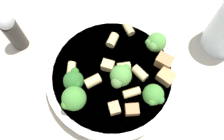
{
  "coord_description": "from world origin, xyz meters",
  "views": [
    {
      "loc": [
        0.1,
        0.12,
        0.38
      ],
      "look_at": [
        0.0,
        0.0,
        0.04
      ],
      "focal_mm": 35.0,
      "sensor_mm": 36.0,
      "label": 1
    }
  ],
  "objects_px": {
    "broccoli_floret_4": "(156,43)",
    "chicken_chunk_0": "(166,77)",
    "broccoli_floret_0": "(121,76)",
    "rigatoni_2": "(129,29)",
    "pepper_shaker": "(13,32)",
    "chicken_chunk_2": "(164,61)",
    "rigatoni_5": "(140,73)",
    "rigatoni_4": "(112,40)",
    "pasta_bowl": "(112,75)",
    "rigatoni_1": "(71,68)",
    "chicken_chunk_4": "(114,108)",
    "rigatoni_0": "(132,92)",
    "rigatoni_3": "(124,67)",
    "chicken_chunk_1": "(106,67)",
    "chicken_chunk_3": "(132,110)",
    "broccoli_floret_2": "(74,81)",
    "broccoli_floret_1": "(73,99)",
    "rigatoni_6": "(93,81)",
    "broccoli_floret_3": "(154,95)"
  },
  "relations": [
    {
      "from": "broccoli_floret_4",
      "to": "chicken_chunk_0",
      "type": "distance_m",
      "value": 0.06
    },
    {
      "from": "broccoli_floret_0",
      "to": "rigatoni_2",
      "type": "xyz_separation_m",
      "value": [
        -0.08,
        -0.07,
        -0.02
      ]
    },
    {
      "from": "broccoli_floret_0",
      "to": "pepper_shaker",
      "type": "height_order",
      "value": "pepper_shaker"
    },
    {
      "from": "chicken_chunk_2",
      "to": "rigatoni_5",
      "type": "bearing_deg",
      "value": -13.67
    },
    {
      "from": "rigatoni_4",
      "to": "chicken_chunk_0",
      "type": "bearing_deg",
      "value": 102.07
    },
    {
      "from": "pasta_bowl",
      "to": "rigatoni_1",
      "type": "relative_size",
      "value": 11.33
    },
    {
      "from": "rigatoni_2",
      "to": "chicken_chunk_4",
      "type": "xyz_separation_m",
      "value": [
        0.12,
        0.1,
        0.0
      ]
    },
    {
      "from": "rigatoni_0",
      "to": "rigatoni_3",
      "type": "distance_m",
      "value": 0.05
    },
    {
      "from": "chicken_chunk_1",
      "to": "chicken_chunk_4",
      "type": "height_order",
      "value": "chicken_chunk_1"
    },
    {
      "from": "broccoli_floret_0",
      "to": "chicken_chunk_3",
      "type": "height_order",
      "value": "broccoli_floret_0"
    },
    {
      "from": "rigatoni_2",
      "to": "rigatoni_4",
      "type": "bearing_deg",
      "value": 0.01
    },
    {
      "from": "broccoli_floret_4",
      "to": "rigatoni_1",
      "type": "bearing_deg",
      "value": -23.45
    },
    {
      "from": "rigatoni_0",
      "to": "rigatoni_4",
      "type": "bearing_deg",
      "value": -111.04
    },
    {
      "from": "rigatoni_2",
      "to": "chicken_chunk_2",
      "type": "height_order",
      "value": "chicken_chunk_2"
    },
    {
      "from": "pepper_shaker",
      "to": "rigatoni_4",
      "type": "bearing_deg",
      "value": 135.7
    },
    {
      "from": "pasta_bowl",
      "to": "broccoli_floret_0",
      "type": "relative_size",
      "value": 5.16
    },
    {
      "from": "broccoli_floret_2",
      "to": "rigatoni_3",
      "type": "distance_m",
      "value": 0.09
    },
    {
      "from": "broccoli_floret_4",
      "to": "rigatoni_3",
      "type": "bearing_deg",
      "value": -3.57
    },
    {
      "from": "rigatoni_2",
      "to": "pepper_shaker",
      "type": "distance_m",
      "value": 0.21
    },
    {
      "from": "rigatoni_4",
      "to": "rigatoni_2",
      "type": "bearing_deg",
      "value": -179.99
    },
    {
      "from": "rigatoni_4",
      "to": "rigatoni_5",
      "type": "distance_m",
      "value": 0.08
    },
    {
      "from": "broccoli_floret_1",
      "to": "rigatoni_6",
      "type": "relative_size",
      "value": 1.67
    },
    {
      "from": "rigatoni_3",
      "to": "rigatoni_5",
      "type": "relative_size",
      "value": 0.8
    },
    {
      "from": "broccoli_floret_0",
      "to": "rigatoni_5",
      "type": "bearing_deg",
      "value": 162.35
    },
    {
      "from": "broccoli_floret_2",
      "to": "rigatoni_4",
      "type": "xyz_separation_m",
      "value": [
        -0.1,
        -0.03,
        -0.01
      ]
    },
    {
      "from": "pasta_bowl",
      "to": "broccoli_floret_3",
      "type": "xyz_separation_m",
      "value": [
        -0.02,
        0.08,
        0.04
      ]
    },
    {
      "from": "rigatoni_2",
      "to": "broccoli_floret_4",
      "type": "bearing_deg",
      "value": 98.92
    },
    {
      "from": "rigatoni_4",
      "to": "pepper_shaker",
      "type": "relative_size",
      "value": 0.27
    },
    {
      "from": "rigatoni_1",
      "to": "rigatoni_2",
      "type": "relative_size",
      "value": 0.86
    },
    {
      "from": "pasta_bowl",
      "to": "broccoli_floret_1",
      "type": "height_order",
      "value": "broccoli_floret_1"
    },
    {
      "from": "rigatoni_0",
      "to": "rigatoni_4",
      "type": "distance_m",
      "value": 0.1
    },
    {
      "from": "broccoli_floret_1",
      "to": "chicken_chunk_2",
      "type": "bearing_deg",
      "value": 166.25
    },
    {
      "from": "rigatoni_0",
      "to": "rigatoni_1",
      "type": "relative_size",
      "value": 1.37
    },
    {
      "from": "broccoli_floret_0",
      "to": "chicken_chunk_3",
      "type": "distance_m",
      "value": 0.06
    },
    {
      "from": "broccoli_floret_0",
      "to": "chicken_chunk_2",
      "type": "distance_m",
      "value": 0.08
    },
    {
      "from": "broccoli_floret_0",
      "to": "chicken_chunk_2",
      "type": "relative_size",
      "value": 1.7
    },
    {
      "from": "pasta_bowl",
      "to": "rigatoni_2",
      "type": "xyz_separation_m",
      "value": [
        -0.08,
        -0.05,
        0.02
      ]
    },
    {
      "from": "broccoli_floret_1",
      "to": "chicken_chunk_2",
      "type": "relative_size",
      "value": 1.67
    },
    {
      "from": "broccoli_floret_0",
      "to": "broccoli_floret_3",
      "type": "distance_m",
      "value": 0.06
    },
    {
      "from": "broccoli_floret_2",
      "to": "rigatoni_6",
      "type": "xyz_separation_m",
      "value": [
        -0.03,
        0.01,
        -0.01
      ]
    },
    {
      "from": "rigatoni_0",
      "to": "rigatoni_6",
      "type": "distance_m",
      "value": 0.07
    },
    {
      "from": "rigatoni_1",
      "to": "chicken_chunk_4",
      "type": "height_order",
      "value": "chicken_chunk_4"
    },
    {
      "from": "pepper_shaker",
      "to": "rigatoni_6",
      "type": "bearing_deg",
      "value": 108.07
    },
    {
      "from": "broccoli_floret_3",
      "to": "broccoli_floret_4",
      "type": "relative_size",
      "value": 0.98
    },
    {
      "from": "broccoli_floret_4",
      "to": "chicken_chunk_1",
      "type": "relative_size",
      "value": 1.94
    },
    {
      "from": "rigatoni_2",
      "to": "rigatoni_4",
      "type": "xyz_separation_m",
      "value": [
        0.04,
        0.0,
        0.0
      ]
    },
    {
      "from": "pasta_bowl",
      "to": "chicken_chunk_1",
      "type": "distance_m",
      "value": 0.02
    },
    {
      "from": "chicken_chunk_4",
      "to": "rigatoni_1",
      "type": "bearing_deg",
      "value": -82.96
    },
    {
      "from": "broccoli_floret_4",
      "to": "rigatoni_0",
      "type": "relative_size",
      "value": 1.39
    },
    {
      "from": "rigatoni_0",
      "to": "chicken_chunk_1",
      "type": "height_order",
      "value": "chicken_chunk_1"
    }
  ]
}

